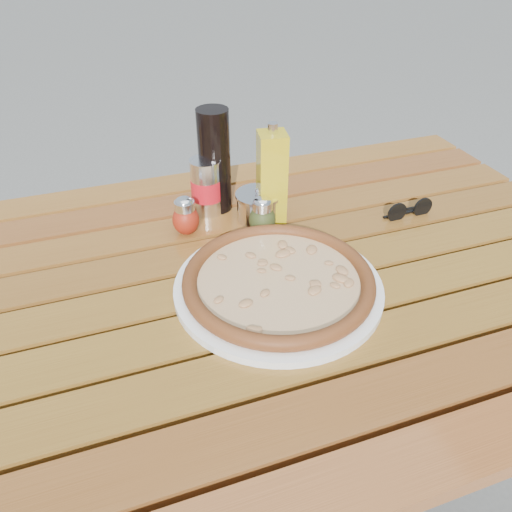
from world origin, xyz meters
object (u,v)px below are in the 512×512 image
object	(u,v)px
soda_can	(207,187)
parmesan_tin	(258,206)
pizza	(278,280)
plate	(278,287)
sunglasses	(409,210)
pepper_shaker	(186,216)
dark_bottle	(215,161)
oregano_shaker	(262,216)
olive_oil_cruet	(272,177)
table	(259,307)

from	to	relation	value
soda_can	parmesan_tin	xyz separation A→B (m)	(0.09, -0.06, -0.03)
pizza	parmesan_tin	bearing A→B (deg)	78.67
plate	soda_can	bearing A→B (deg)	98.61
parmesan_tin	sunglasses	world-z (taller)	parmesan_tin
plate	parmesan_tin	distance (m)	0.24
pepper_shaker	sunglasses	world-z (taller)	pepper_shaker
pepper_shaker	sunglasses	distance (m)	0.47
plate	dark_bottle	xyz separation A→B (m)	(-0.02, 0.31, 0.10)
pepper_shaker	soda_can	bearing A→B (deg)	47.91
plate	oregano_shaker	bearing A→B (deg)	78.68
olive_oil_cruet	oregano_shaker	bearing A→B (deg)	-128.85
oregano_shaker	soda_can	distance (m)	0.15
pepper_shaker	parmesan_tin	size ratio (longest dim) A/B	0.81
olive_oil_cruet	parmesan_tin	world-z (taller)	olive_oil_cruet
pepper_shaker	olive_oil_cruet	size ratio (longest dim) A/B	0.39
plate	pepper_shaker	distance (m)	0.26
table	soda_can	xyz separation A→B (m)	(-0.03, 0.25, 0.13)
plate	sunglasses	bearing A→B (deg)	21.29
plate	dark_bottle	distance (m)	0.33
dark_bottle	soda_can	bearing A→B (deg)	-159.94
pepper_shaker	parmesan_tin	bearing A→B (deg)	1.67
table	dark_bottle	bearing A→B (deg)	91.47
table	plate	distance (m)	0.10
plate	olive_oil_cruet	xyz separation A→B (m)	(0.07, 0.23, 0.09)
soda_can	table	bearing A→B (deg)	-83.44
plate	soda_can	distance (m)	0.31
dark_bottle	plate	bearing A→B (deg)	-85.70
pizza	olive_oil_cruet	xyz separation A→B (m)	(0.07, 0.23, 0.07)
pepper_shaker	olive_oil_cruet	bearing A→B (deg)	-1.70
pepper_shaker	parmesan_tin	world-z (taller)	pepper_shaker
pepper_shaker	oregano_shaker	size ratio (longest dim) A/B	1.00
pizza	plate	bearing A→B (deg)	135.00
plate	dark_bottle	bearing A→B (deg)	94.30
dark_bottle	table	bearing A→B (deg)	-88.53
oregano_shaker	olive_oil_cruet	size ratio (longest dim) A/B	0.39
pepper_shaker	dark_bottle	xyz separation A→B (m)	(0.09, 0.08, 0.07)
dark_bottle	sunglasses	bearing A→B (deg)	-24.76
plate	pizza	distance (m)	0.02
pizza	soda_can	distance (m)	0.31
soda_can	sunglasses	xyz separation A→B (m)	(0.40, -0.16, -0.04)
oregano_shaker	soda_can	bearing A→B (deg)	124.58
pizza	pepper_shaker	xyz separation A→B (m)	(-0.11, 0.23, 0.02)
soda_can	sunglasses	bearing A→B (deg)	-22.52
oregano_shaker	olive_oil_cruet	world-z (taller)	olive_oil_cruet
oregano_shaker	pepper_shaker	bearing A→B (deg)	161.11
table	olive_oil_cruet	xyz separation A→B (m)	(0.09, 0.18, 0.17)
table	dark_bottle	xyz separation A→B (m)	(-0.01, 0.26, 0.19)
pizza	dark_bottle	xyz separation A→B (m)	(-0.02, 0.31, 0.09)
table	olive_oil_cruet	world-z (taller)	olive_oil_cruet
pepper_shaker	parmesan_tin	distance (m)	0.16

